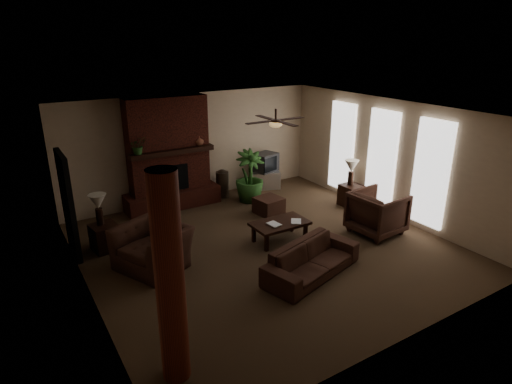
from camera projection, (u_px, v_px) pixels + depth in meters
room_shell at (267, 184)px, 8.53m from camera, size 7.00×7.00×7.00m
fireplace at (170, 163)px, 10.80m from camera, size 2.40×0.70×2.80m
windows at (382, 159)px, 10.42m from camera, size 0.08×3.65×2.35m
log_column at (170, 281)px, 5.16m from camera, size 0.36×0.36×2.80m
doorway at (68, 205)px, 8.39m from camera, size 0.10×1.00×2.10m
ceiling_fan at (276, 122)px, 8.58m from camera, size 1.35×1.35×0.37m
sofa at (312, 255)px, 7.86m from camera, size 2.12×1.11×0.80m
armchair_left at (152, 241)px, 8.07m from camera, size 1.26×1.47×1.09m
armchair_right at (377, 211)px, 9.50m from camera, size 1.02×1.08×1.05m
coffee_table at (280, 225)px, 9.17m from camera, size 1.20×0.70×0.43m
ottoman at (269, 205)px, 10.67m from camera, size 0.67×0.67×0.40m
tv_stand at (264, 179)px, 12.43m from camera, size 0.97×0.76×0.50m
tv at (265, 162)px, 12.26m from camera, size 0.76×0.68×0.52m
floor_vase at (222, 181)px, 11.69m from camera, size 0.34×0.34×0.77m
floor_plant at (250, 187)px, 11.40m from camera, size 0.80×1.39×0.77m
side_table_left at (105, 237)px, 8.82m from camera, size 0.57×0.57×0.55m
lamp_left at (98, 204)px, 8.60m from camera, size 0.37×0.37×0.65m
side_table_right at (351, 195)px, 11.13m from camera, size 0.51×0.51×0.55m
lamp_right at (351, 168)px, 10.93m from camera, size 0.37×0.37×0.65m
mantel_plant at (138, 147)px, 9.97m from camera, size 0.42×0.46×0.33m
mantel_vase at (199, 141)px, 10.82m from camera, size 0.24×0.25×0.22m
book_a at (270, 220)px, 8.91m from camera, size 0.22×0.05×0.29m
book_b at (291, 215)px, 9.12m from camera, size 0.18×0.15×0.29m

